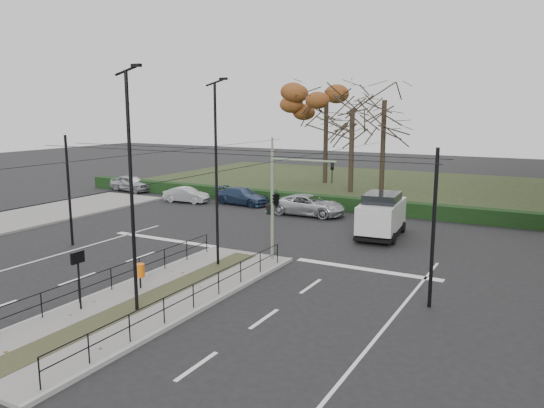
# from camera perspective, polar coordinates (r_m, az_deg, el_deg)

# --- Properties ---
(ground) EXTENTS (140.00, 140.00, 0.00)m
(ground) POSITION_cam_1_polar(r_m,az_deg,el_deg) (23.27, -8.63, -8.35)
(ground) COLOR black
(ground) RESTS_ON ground
(median_island) EXTENTS (4.40, 15.00, 0.14)m
(median_island) POSITION_cam_1_polar(r_m,az_deg,el_deg) (21.43, -12.72, -9.94)
(median_island) COLOR slate
(median_island) RESTS_ON ground
(park) EXTENTS (38.00, 26.00, 0.10)m
(park) POSITION_cam_1_polar(r_m,az_deg,el_deg) (53.69, 7.02, 2.32)
(park) COLOR black
(park) RESTS_ON ground
(hedge) EXTENTS (38.00, 1.00, 1.00)m
(hedge) POSITION_cam_1_polar(r_m,az_deg,el_deg) (41.58, 0.22, 0.72)
(hedge) COLOR black
(hedge) RESTS_ON ground
(median_railing) EXTENTS (4.14, 13.24, 0.92)m
(median_railing) POSITION_cam_1_polar(r_m,az_deg,el_deg) (21.07, -13.00, -7.70)
(median_railing) COLOR black
(median_railing) RESTS_ON median_island
(catenary) EXTENTS (20.00, 34.00, 6.00)m
(catenary) POSITION_cam_1_polar(r_m,az_deg,el_deg) (23.71, -6.49, 0.58)
(catenary) COLOR black
(catenary) RESTS_ON ground
(traffic_light) EXTENTS (3.59, 2.05, 5.29)m
(traffic_light) POSITION_cam_1_polar(r_m,az_deg,el_deg) (25.24, 0.64, 0.77)
(traffic_light) COLOR slate
(traffic_light) RESTS_ON median_island
(litter_bin) EXTENTS (0.39, 0.39, 1.01)m
(litter_bin) POSITION_cam_1_polar(r_m,az_deg,el_deg) (22.39, -14.03, -6.98)
(litter_bin) COLOR black
(litter_bin) RESTS_ON median_island
(info_panel) EXTENTS (0.12, 0.56, 2.17)m
(info_panel) POSITION_cam_1_polar(r_m,az_deg,el_deg) (20.46, -20.15, -6.09)
(info_panel) COLOR black
(info_panel) RESTS_ON median_island
(streetlamp_median_near) EXTENTS (0.73, 0.15, 8.69)m
(streetlamp_median_near) POSITION_cam_1_polar(r_m,az_deg,el_deg) (19.13, -14.84, 1.45)
(streetlamp_median_near) COLOR black
(streetlamp_median_near) RESTS_ON median_island
(streetlamp_median_far) EXTENTS (0.72, 0.15, 8.57)m
(streetlamp_median_far) POSITION_cam_1_polar(r_m,az_deg,el_deg) (24.32, -5.98, 3.39)
(streetlamp_median_far) COLOR black
(streetlamp_median_far) RESTS_ON median_island
(parked_car_first) EXTENTS (4.38, 2.07, 1.45)m
(parked_car_first) POSITION_cam_1_polar(r_m,az_deg,el_deg) (49.45, -14.91, 2.17)
(parked_car_first) COLOR #A8ABB0
(parked_car_first) RESTS_ON ground
(parked_car_second) EXTENTS (3.78, 1.67, 1.21)m
(parked_car_second) POSITION_cam_1_polar(r_m,az_deg,el_deg) (42.65, -9.19, 0.97)
(parked_car_second) COLOR #A8ABB0
(parked_car_second) RESTS_ON ground
(parked_car_third) EXTENTS (4.71, 2.29, 1.32)m
(parked_car_third) POSITION_cam_1_polar(r_m,az_deg,el_deg) (41.24, -3.20, 0.85)
(parked_car_third) COLOR #21314E
(parked_car_third) RESTS_ON ground
(parked_car_fourth) EXTENTS (5.19, 2.51, 1.42)m
(parked_car_fourth) POSITION_cam_1_polar(r_m,az_deg,el_deg) (37.12, 3.98, -0.12)
(parked_car_fourth) COLOR #A8ABB0
(parked_car_fourth) RESTS_ON ground
(white_van) EXTENTS (2.57, 5.04, 2.56)m
(white_van) POSITION_cam_1_polar(r_m,az_deg,el_deg) (31.39, 11.70, -1.08)
(white_van) COLOR silver
(white_van) RESTS_ON ground
(rust_tree) EXTENTS (8.97, 8.97, 10.61)m
(rust_tree) POSITION_cam_1_polar(r_m,az_deg,el_deg) (52.62, 5.88, 11.04)
(rust_tree) COLOR black
(rust_tree) RESTS_ON park
(bare_tree_center) EXTENTS (5.88, 5.88, 10.65)m
(bare_tree_center) POSITION_cam_1_polar(r_m,az_deg,el_deg) (48.76, 11.99, 10.19)
(bare_tree_center) COLOR black
(bare_tree_center) RESTS_ON park
(bare_tree_near) EXTENTS (5.28, 5.28, 9.68)m
(bare_tree_near) POSITION_cam_1_polar(r_m,az_deg,el_deg) (46.98, 8.64, 9.47)
(bare_tree_near) COLOR black
(bare_tree_near) RESTS_ON park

